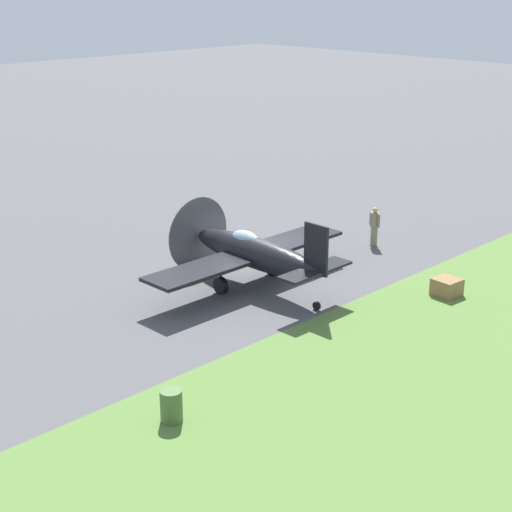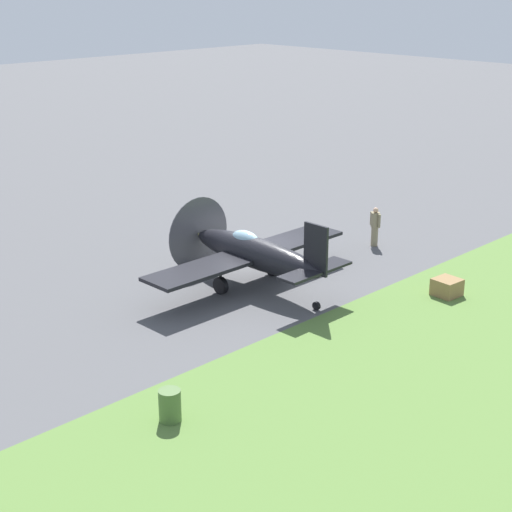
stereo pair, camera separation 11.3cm
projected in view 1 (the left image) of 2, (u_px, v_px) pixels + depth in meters
ground_plane at (264, 273)px, 32.09m from camera, size 160.00×160.00×0.00m
grass_verge at (485, 350)px, 25.50m from camera, size 120.00×11.00×0.01m
airplane_lead at (253, 252)px, 30.23m from camera, size 9.12×7.27×3.28m
ground_crew_chief at (374, 226)px, 35.03m from camera, size 0.38×0.62×1.73m
fuel_drum at (171, 406)px, 21.29m from camera, size 0.60×0.60×0.90m
supply_crate at (447, 287)px, 29.76m from camera, size 0.97×0.97×0.64m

